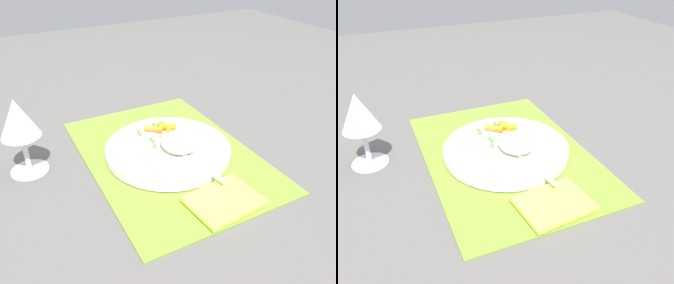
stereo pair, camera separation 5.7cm
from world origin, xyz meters
TOP-DOWN VIEW (x-y plane):
  - ground_plane at (0.00, 0.00)m, footprint 2.40×2.40m
  - placemat at (0.00, 0.00)m, footprint 0.47×0.33m
  - plate at (0.00, 0.00)m, footprint 0.26×0.26m
  - rice_mound at (-0.02, -0.01)m, footprint 0.08×0.07m
  - carrot_portion at (0.06, -0.02)m, footprint 0.09×0.07m
  - pea_scatter at (0.06, -0.00)m, footprint 0.10×0.08m
  - fork at (-0.04, -0.01)m, footprint 0.20×0.05m
  - wine_glass at (0.08, 0.27)m, footprint 0.07×0.07m
  - napkin at (-0.19, -0.01)m, footprint 0.10×0.13m

SIDE VIEW (x-z plane):
  - ground_plane at x=0.00m, z-range 0.00..0.00m
  - placemat at x=0.00m, z-range 0.00..0.01m
  - napkin at x=-0.19m, z-range 0.01..0.01m
  - plate at x=0.00m, z-range 0.01..0.02m
  - fork at x=-0.04m, z-range 0.02..0.03m
  - pea_scatter at x=0.06m, z-range 0.02..0.03m
  - carrot_portion at x=0.06m, z-range 0.02..0.04m
  - rice_mound at x=-0.02m, z-range 0.02..0.05m
  - wine_glass at x=0.08m, z-range 0.03..0.19m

